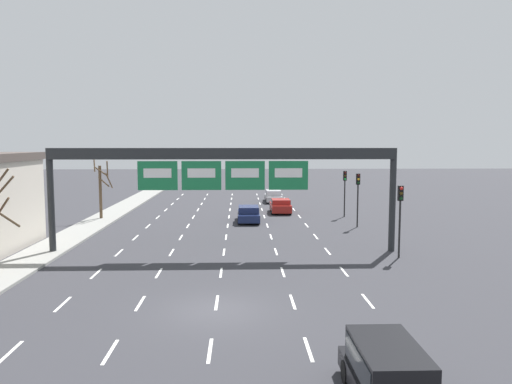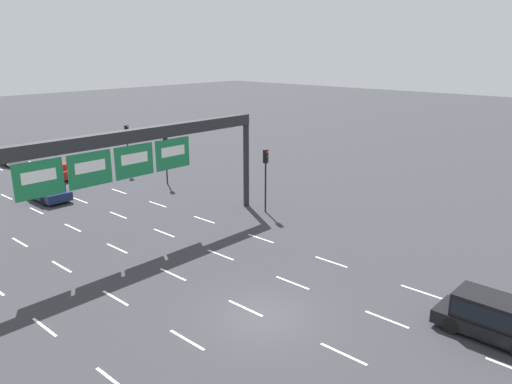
# 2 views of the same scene
# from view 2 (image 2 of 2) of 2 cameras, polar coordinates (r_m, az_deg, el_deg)

# --- Properties ---
(ground_plane) EXTENTS (220.00, 220.00, 0.00)m
(ground_plane) POSITION_cam_2_polar(r_m,az_deg,el_deg) (21.70, 0.75, -14.03)
(ground_plane) COLOR #333338
(lane_dashes) EXTENTS (13.32, 67.00, 0.01)m
(lane_dashes) POSITION_cam_2_polar(r_m,az_deg,el_deg) (31.43, -18.07, -4.96)
(lane_dashes) COLOR white
(lane_dashes) RESTS_ON ground_plane
(sign_gantry) EXTENTS (21.81, 0.70, 6.57)m
(sign_gantry) POSITION_cam_2_polar(r_m,az_deg,el_deg) (27.82, -16.46, 4.43)
(sign_gantry) COLOR #232628
(sign_gantry) RESTS_ON ground_plane
(car_navy) EXTENTS (1.91, 4.49, 1.40)m
(car_navy) POSITION_cam_2_polar(r_m,az_deg,el_deg) (40.12, -22.82, 0.21)
(car_navy) COLOR #19234C
(car_navy) RESTS_ON ground_plane
(car_red) EXTENTS (1.94, 4.00, 1.38)m
(car_red) POSITION_cam_2_polar(r_m,az_deg,el_deg) (46.26, -22.14, 2.28)
(car_red) COLOR maroon
(car_red) RESTS_ON ground_plane
(suv_black) EXTENTS (1.80, 4.23, 1.68)m
(suv_black) POSITION_cam_2_polar(r_m,az_deg,el_deg) (21.92, 25.54, -12.65)
(suv_black) COLOR black
(suv_black) RESTS_ON ground_plane
(car_silver) EXTENTS (1.84, 4.78, 1.39)m
(car_silver) POSITION_cam_2_polar(r_m,az_deg,el_deg) (54.43, -26.47, 3.72)
(car_silver) COLOR #B7B7BC
(car_silver) RESTS_ON ground_plane
(traffic_light_near_gantry) EXTENTS (0.30, 0.35, 4.40)m
(traffic_light_near_gantry) POSITION_cam_2_polar(r_m,az_deg,el_deg) (41.48, -10.28, 5.15)
(traffic_light_near_gantry) COLOR black
(traffic_light_near_gantry) RESTS_ON ground_plane
(traffic_light_mid_block) EXTENTS (0.30, 0.35, 4.36)m
(traffic_light_mid_block) POSITION_cam_2_polar(r_m,az_deg,el_deg) (33.61, 1.14, 2.78)
(traffic_light_mid_block) COLOR black
(traffic_light_mid_block) RESTS_ON ground_plane
(traffic_light_far_end) EXTENTS (0.30, 0.35, 4.29)m
(traffic_light_far_end) POSITION_cam_2_polar(r_m,az_deg,el_deg) (46.13, -14.49, 5.90)
(traffic_light_far_end) COLOR black
(traffic_light_far_end) RESTS_ON ground_plane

